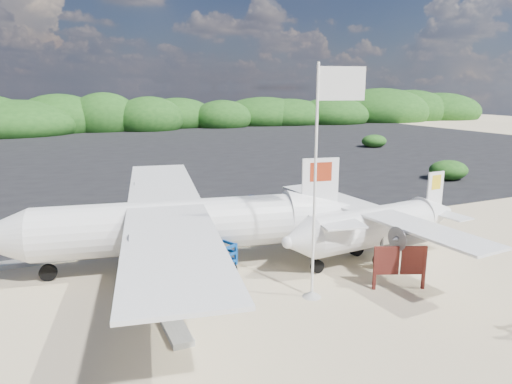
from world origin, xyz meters
The scene contains 11 objects.
ground centered at (0.00, 0.00, 0.00)m, with size 160.00×160.00×0.00m, color beige.
asphalt_apron centered at (0.00, 30.00, 0.00)m, with size 90.00×50.00×0.04m, color #B2B2B2, non-canonical shape.
vegetation_band centered at (0.00, 55.00, 0.00)m, with size 124.00×8.00×4.40m, color #B2B2B2, non-canonical shape.
baggage_cart centered at (-3.38, 1.20, 0.00)m, with size 2.70×1.54×1.35m, color #0A45A2, non-canonical shape.
flagpole centered at (-0.55, -0.89, 0.00)m, with size 1.27×0.53×6.34m, color white, non-canonical shape.
signboard centered at (2.01, -1.48, 0.00)m, with size 1.62×0.15×1.33m, color #581F19, non-canonical shape.
crew_a centered at (-3.84, 2.43, 0.81)m, with size 0.59×0.39×1.63m, color #141C4E.
crew_b centered at (-0.10, 4.43, 0.87)m, with size 0.85×0.66×1.75m, color #141C4E.
crew_c centered at (2.34, 2.80, 0.87)m, with size 1.02×0.43×1.75m, color #141C4E.
aircraft_large centered at (12.36, 21.47, 0.00)m, with size 14.57×14.57×4.37m, color #B2B2B2, non-canonical shape.
aircraft_small centered at (-8.11, 37.29, 0.00)m, with size 7.43×7.43×2.67m, color #B2B2B2, non-canonical shape.
Camera 1 is at (-6.77, -11.01, 5.70)m, focal length 32.00 mm.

